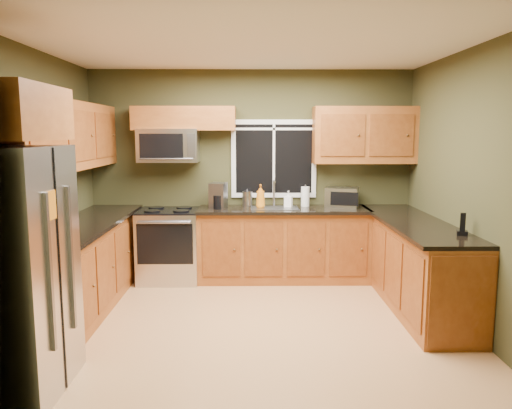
{
  "coord_description": "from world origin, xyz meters",
  "views": [
    {
      "loc": [
        -0.01,
        -4.79,
        1.89
      ],
      "look_at": [
        0.05,
        0.35,
        1.15
      ],
      "focal_mm": 35.0,
      "sensor_mm": 36.0,
      "label": 1
    }
  ],
  "objects_px": {
    "range": "(169,245)",
    "coffee_maker": "(218,196)",
    "microwave": "(169,146)",
    "toaster_oven": "(342,197)",
    "cordless_phone": "(462,228)",
    "refrigerator": "(10,272)",
    "kettle": "(247,198)",
    "paper_towel_roll": "(305,196)",
    "soap_bottle_a": "(261,196)",
    "soap_bottle_b": "(288,199)"
  },
  "relations": [
    {
      "from": "range",
      "to": "coffee_maker",
      "type": "relative_size",
      "value": 2.9
    },
    {
      "from": "microwave",
      "to": "coffee_maker",
      "type": "relative_size",
      "value": 2.35
    },
    {
      "from": "range",
      "to": "toaster_oven",
      "type": "bearing_deg",
      "value": 2.61
    },
    {
      "from": "range",
      "to": "cordless_phone",
      "type": "bearing_deg",
      "value": -29.17
    },
    {
      "from": "cordless_phone",
      "to": "coffee_maker",
      "type": "bearing_deg",
      "value": 144.51
    },
    {
      "from": "refrigerator",
      "to": "kettle",
      "type": "height_order",
      "value": "refrigerator"
    },
    {
      "from": "microwave",
      "to": "paper_towel_roll",
      "type": "relative_size",
      "value": 2.69
    },
    {
      "from": "soap_bottle_a",
      "to": "soap_bottle_b",
      "type": "xyz_separation_m",
      "value": [
        0.36,
        0.06,
        -0.04
      ]
    },
    {
      "from": "coffee_maker",
      "to": "microwave",
      "type": "bearing_deg",
      "value": 169.47
    },
    {
      "from": "microwave",
      "to": "coffee_maker",
      "type": "xyz_separation_m",
      "value": [
        0.63,
        -0.12,
        -0.64
      ]
    },
    {
      "from": "refrigerator",
      "to": "microwave",
      "type": "xyz_separation_m",
      "value": [
        0.69,
        2.91,
        0.83
      ]
    },
    {
      "from": "range",
      "to": "cordless_phone",
      "type": "height_order",
      "value": "cordless_phone"
    },
    {
      "from": "microwave",
      "to": "kettle",
      "type": "relative_size",
      "value": 3.2
    },
    {
      "from": "range",
      "to": "coffee_maker",
      "type": "height_order",
      "value": "coffee_maker"
    },
    {
      "from": "paper_towel_roll",
      "to": "coffee_maker",
      "type": "bearing_deg",
      "value": -172.23
    },
    {
      "from": "kettle",
      "to": "paper_towel_roll",
      "type": "xyz_separation_m",
      "value": [
        0.76,
        -0.01,
        0.02
      ]
    },
    {
      "from": "range",
      "to": "soap_bottle_b",
      "type": "relative_size",
      "value": 4.44
    },
    {
      "from": "refrigerator",
      "to": "soap_bottle_a",
      "type": "distance_m",
      "value": 3.37
    },
    {
      "from": "microwave",
      "to": "soap_bottle_b",
      "type": "xyz_separation_m",
      "value": [
        1.53,
        -0.04,
        -0.68
      ]
    },
    {
      "from": "coffee_maker",
      "to": "soap_bottle_b",
      "type": "bearing_deg",
      "value": 4.88
    },
    {
      "from": "toaster_oven",
      "to": "coffee_maker",
      "type": "height_order",
      "value": "coffee_maker"
    },
    {
      "from": "microwave",
      "to": "soap_bottle_a",
      "type": "xyz_separation_m",
      "value": [
        1.17,
        -0.1,
        -0.64
      ]
    },
    {
      "from": "toaster_oven",
      "to": "range",
      "type": "bearing_deg",
      "value": -177.39
    },
    {
      "from": "refrigerator",
      "to": "coffee_maker",
      "type": "distance_m",
      "value": 3.09
    },
    {
      "from": "toaster_oven",
      "to": "cordless_phone",
      "type": "xyz_separation_m",
      "value": [
        0.81,
        -1.79,
        -0.06
      ]
    },
    {
      "from": "coffee_maker",
      "to": "paper_towel_roll",
      "type": "bearing_deg",
      "value": 7.77
    },
    {
      "from": "refrigerator",
      "to": "toaster_oven",
      "type": "distance_m",
      "value": 4.09
    },
    {
      "from": "soap_bottle_b",
      "to": "cordless_phone",
      "type": "bearing_deg",
      "value": -49.98
    },
    {
      "from": "soap_bottle_b",
      "to": "cordless_phone",
      "type": "height_order",
      "value": "same"
    },
    {
      "from": "microwave",
      "to": "paper_towel_roll",
      "type": "bearing_deg",
      "value": 1.18
    },
    {
      "from": "microwave",
      "to": "coffee_maker",
      "type": "height_order",
      "value": "microwave"
    },
    {
      "from": "kettle",
      "to": "paper_towel_roll",
      "type": "relative_size",
      "value": 0.84
    },
    {
      "from": "refrigerator",
      "to": "soap_bottle_a",
      "type": "height_order",
      "value": "refrigerator"
    },
    {
      "from": "microwave",
      "to": "soap_bottle_b",
      "type": "relative_size",
      "value": 3.6
    },
    {
      "from": "coffee_maker",
      "to": "paper_towel_roll",
      "type": "relative_size",
      "value": 1.14
    },
    {
      "from": "soap_bottle_a",
      "to": "refrigerator",
      "type": "bearing_deg",
      "value": -123.55
    },
    {
      "from": "refrigerator",
      "to": "range",
      "type": "xyz_separation_m",
      "value": [
        0.69,
        2.77,
        -0.43
      ]
    },
    {
      "from": "microwave",
      "to": "kettle",
      "type": "bearing_deg",
      "value": 2.53
    },
    {
      "from": "microwave",
      "to": "kettle",
      "type": "xyz_separation_m",
      "value": [
        1.0,
        0.04,
        -0.68
      ]
    },
    {
      "from": "refrigerator",
      "to": "range",
      "type": "height_order",
      "value": "refrigerator"
    },
    {
      "from": "cordless_phone",
      "to": "paper_towel_roll",
      "type": "bearing_deg",
      "value": 124.37
    },
    {
      "from": "soap_bottle_b",
      "to": "toaster_oven",
      "type": "bearing_deg",
      "value": 0.48
    },
    {
      "from": "microwave",
      "to": "soap_bottle_a",
      "type": "bearing_deg",
      "value": -5.02
    },
    {
      "from": "cordless_phone",
      "to": "kettle",
      "type": "bearing_deg",
      "value": 137.33
    },
    {
      "from": "paper_towel_roll",
      "to": "toaster_oven",
      "type": "bearing_deg",
      "value": -8.62
    },
    {
      "from": "refrigerator",
      "to": "range",
      "type": "relative_size",
      "value": 1.92
    },
    {
      "from": "range",
      "to": "coffee_maker",
      "type": "bearing_deg",
      "value": 1.7
    },
    {
      "from": "refrigerator",
      "to": "cordless_phone",
      "type": "relative_size",
      "value": 8.53
    },
    {
      "from": "coffee_maker",
      "to": "range",
      "type": "bearing_deg",
      "value": -178.3
    },
    {
      "from": "soap_bottle_a",
      "to": "soap_bottle_b",
      "type": "distance_m",
      "value": 0.37
    }
  ]
}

